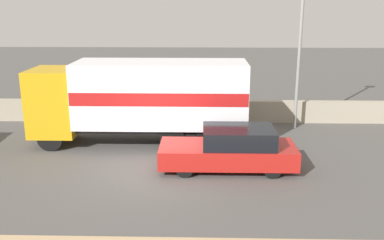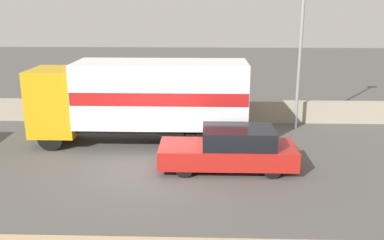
# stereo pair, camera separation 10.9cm
# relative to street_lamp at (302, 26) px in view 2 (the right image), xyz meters

# --- Properties ---
(ground_plane) EXTENTS (80.00, 80.00, 0.00)m
(ground_plane) POSITION_rel_street_lamp_xyz_m (-5.68, -5.18, -4.51)
(ground_plane) COLOR #514F4C
(stone_wall_backdrop) EXTENTS (60.00, 0.35, 1.03)m
(stone_wall_backdrop) POSITION_rel_street_lamp_xyz_m (-5.68, 0.95, -4.00)
(stone_wall_backdrop) COLOR #A39984
(stone_wall_backdrop) RESTS_ON ground_plane
(street_lamp) EXTENTS (0.56, 0.28, 7.90)m
(street_lamp) POSITION_rel_street_lamp_xyz_m (0.00, 0.00, 0.00)
(street_lamp) COLOR gray
(street_lamp) RESTS_ON ground_plane
(box_truck) EXTENTS (8.36, 2.33, 3.29)m
(box_truck) POSITION_rel_street_lamp_xyz_m (-6.48, -2.36, -2.60)
(box_truck) COLOR gold
(box_truck) RESTS_ON ground_plane
(car_hatchback) EXTENTS (4.56, 1.77, 1.45)m
(car_hatchback) POSITION_rel_street_lamp_xyz_m (-3.19, -4.95, -3.80)
(car_hatchback) COLOR #B21E19
(car_hatchback) RESTS_ON ground_plane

